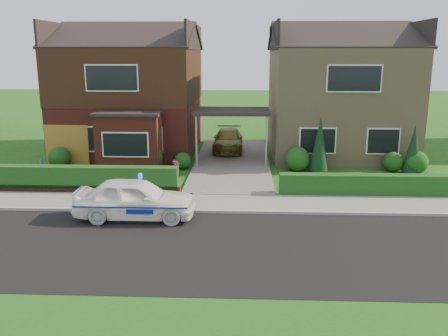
{
  "coord_description": "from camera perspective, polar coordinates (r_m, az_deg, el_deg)",
  "views": [
    {
      "loc": [
        0.59,
        -13.01,
        5.61
      ],
      "look_at": [
        -0.1,
        3.5,
        1.56
      ],
      "focal_mm": 38.0,
      "sensor_mm": 36.0,
      "label": 1
    }
  ],
  "objects": [
    {
      "name": "shrub_right_far",
      "position": [
        24.21,
        22.15,
        0.64
      ],
      "size": [
        1.08,
        1.08,
        1.08
      ],
      "primitive_type": "sphere",
      "color": "#123915",
      "rests_on": "ground"
    },
    {
      "name": "dwarf_wall",
      "position": [
        20.14,
        -16.22,
        -2.45
      ],
      "size": [
        7.7,
        0.25,
        0.36
      ],
      "primitive_type": "cube",
      "color": "maroon",
      "rests_on": "ground"
    },
    {
      "name": "potted_plant_a",
      "position": [
        24.29,
        -20.94,
        0.31
      ],
      "size": [
        0.39,
        0.29,
        0.69
      ],
      "primitive_type": "imported",
      "rotation": [
        0.0,
        0.0,
        -0.13
      ],
      "color": "gray",
      "rests_on": "ground"
    },
    {
      "name": "hedge_right",
      "position": [
        19.89,
        17.5,
        -3.28
      ],
      "size": [
        7.5,
        0.55,
        0.8
      ],
      "primitive_type": "cube",
      "color": "#123915",
      "rests_on": "ground"
    },
    {
      "name": "ground",
      "position": [
        14.18,
        -0.2,
        -9.55
      ],
      "size": [
        120.0,
        120.0,
        0.0
      ],
      "primitive_type": "plane",
      "color": "#1B4B14",
      "rests_on": "ground"
    },
    {
      "name": "shrub_left_near",
      "position": [
        23.39,
        -5.02,
        0.88
      ],
      "size": [
        0.84,
        0.84,
        0.84
      ],
      "primitive_type": "sphere",
      "color": "#123915",
      "rests_on": "ground"
    },
    {
      "name": "police_car",
      "position": [
        16.59,
        -10.64,
        -3.68
      ],
      "size": [
        3.81,
        4.15,
        1.58
      ],
      "rotation": [
        0.0,
        0.0,
        1.58
      ],
      "color": "white",
      "rests_on": "ground"
    },
    {
      "name": "house_right",
      "position": [
        27.57,
        13.46,
        9.34
      ],
      "size": [
        7.5,
        8.06,
        7.25
      ],
      "color": "tan",
      "rests_on": "ground"
    },
    {
      "name": "shrub_left_far",
      "position": [
        24.8,
        -19.17,
        1.19
      ],
      "size": [
        1.08,
        1.08,
        1.08
      ],
      "primitive_type": "sphere",
      "color": "#123915",
      "rests_on": "ground"
    },
    {
      "name": "conifer_b",
      "position": [
        24.04,
        21.82,
        1.95
      ],
      "size": [
        0.9,
        0.9,
        2.2
      ],
      "primitive_type": "cone",
      "color": "black",
      "rests_on": "ground"
    },
    {
      "name": "potted_plant_c",
      "position": [
        21.82,
        -5.82,
        -0.14
      ],
      "size": [
        0.59,
        0.59,
        0.79
      ],
      "primitive_type": "imported",
      "rotation": [
        0.0,
        0.0,
        1.13
      ],
      "color": "gray",
      "rests_on": "ground"
    },
    {
      "name": "road",
      "position": [
        14.18,
        -0.2,
        -9.55
      ],
      "size": [
        60.0,
        6.0,
        0.02
      ],
      "primitive_type": "cube",
      "color": "black",
      "rests_on": "ground"
    },
    {
      "name": "shrub_right_mid",
      "position": [
        24.19,
        19.68,
        0.7
      ],
      "size": [
        0.96,
        0.96,
        0.96
      ],
      "primitive_type": "sphere",
      "color": "#123915",
      "rests_on": "ground"
    },
    {
      "name": "driveway_car",
      "position": [
        27.23,
        0.5,
        3.4
      ],
      "size": [
        1.67,
        4.09,
        1.19
      ],
      "primitive_type": "imported",
      "rotation": [
        0.0,
        0.0,
        0.0
      ],
      "color": "brown",
      "rests_on": "driveway"
    },
    {
      "name": "conifer_a",
      "position": [
        22.91,
        11.42,
        2.64
      ],
      "size": [
        0.9,
        0.9,
        2.6
      ],
      "primitive_type": "cone",
      "color": "black",
      "rests_on": "ground"
    },
    {
      "name": "driveway",
      "position": [
        24.65,
        0.96,
        0.74
      ],
      "size": [
        3.8,
        12.0,
        0.12
      ],
      "primitive_type": "cube",
      "color": "#666059",
      "rests_on": "ground"
    },
    {
      "name": "potted_plant_b",
      "position": [
        22.51,
        -21.21,
        -0.63
      ],
      "size": [
        0.54,
        0.53,
        0.76
      ],
      "primitive_type": "imported",
      "rotation": [
        0.0,
        0.0,
        0.7
      ],
      "color": "gray",
      "rests_on": "ground"
    },
    {
      "name": "hedge_left",
      "position": [
        20.32,
        -16.06,
        -2.82
      ],
      "size": [
        7.5,
        0.55,
        0.9
      ],
      "primitive_type": "cube",
      "color": "#123915",
      "rests_on": "ground"
    },
    {
      "name": "shrub_right_near",
      "position": [
        23.11,
        8.82,
        1.07
      ],
      "size": [
        1.2,
        1.2,
        1.2
      ],
      "primitive_type": "sphere",
      "color": "#123915",
      "rests_on": "ground"
    },
    {
      "name": "shrub_left_mid",
      "position": [
        23.31,
        -9.03,
        1.32
      ],
      "size": [
        1.32,
        1.32,
        1.32
      ],
      "primitive_type": "sphere",
      "color": "#123915",
      "rests_on": "ground"
    },
    {
      "name": "kerb",
      "position": [
        17.0,
        0.27,
        -5.29
      ],
      "size": [
        60.0,
        0.16,
        0.12
      ],
      "primitive_type": "cube",
      "color": "#9E9993",
      "rests_on": "ground"
    },
    {
      "name": "garage_door",
      "position": [
        25.03,
        -18.35,
        2.56
      ],
      "size": [
        2.2,
        0.1,
        2.1
      ],
      "primitive_type": "cube",
      "color": "brown",
      "rests_on": "ground"
    },
    {
      "name": "house_left",
      "position": [
        27.71,
        -11.07,
        9.78
      ],
      "size": [
        7.5,
        9.53,
        7.25
      ],
      "color": "maroon",
      "rests_on": "ground"
    },
    {
      "name": "sidewalk",
      "position": [
        18.0,
        0.39,
        -4.23
      ],
      "size": [
        60.0,
        2.0,
        0.1
      ],
      "primitive_type": "cube",
      "color": "slate",
      "rests_on": "ground"
    },
    {
      "name": "carport_link",
      "position": [
        24.15,
        0.98,
        6.73
      ],
      "size": [
        3.8,
        3.0,
        2.77
      ],
      "color": "black",
      "rests_on": "ground"
    }
  ]
}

